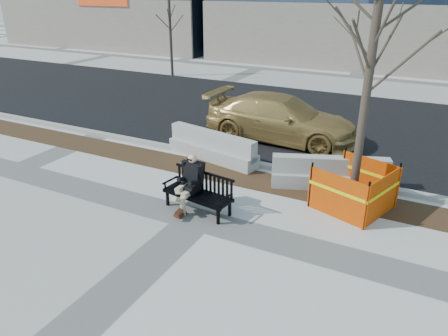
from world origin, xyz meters
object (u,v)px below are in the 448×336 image
(jersey_barrier_right, at_px, (328,187))
(sedan, at_px, (280,139))
(bench, at_px, (198,210))
(seated_man, at_px, (191,207))
(jersey_barrier_left, at_px, (212,159))
(tree_fence, at_px, (351,207))

(jersey_barrier_right, bearing_deg, sedan, 108.34)
(bench, height_order, jersey_barrier_right, bench)
(seated_man, height_order, jersey_barrier_right, seated_man)
(sedan, distance_m, jersey_barrier_left, 2.98)
(seated_man, height_order, sedan, sedan)
(tree_fence, relative_size, jersey_barrier_left, 1.86)
(seated_man, bearing_deg, bench, -10.88)
(jersey_barrier_right, bearing_deg, bench, -153.47)
(sedan, xyz_separation_m, jersey_barrier_left, (-1.26, -2.70, 0.00))
(tree_fence, height_order, jersey_barrier_right, tree_fence)
(jersey_barrier_left, distance_m, jersey_barrier_right, 3.76)
(tree_fence, distance_m, sedan, 5.07)
(jersey_barrier_right, bearing_deg, jersey_barrier_left, 154.05)
(jersey_barrier_left, bearing_deg, bench, -56.00)
(bench, bearing_deg, sedan, 98.26)
(tree_fence, height_order, sedan, tree_fence)
(seated_man, height_order, jersey_barrier_left, seated_man)
(sedan, bearing_deg, jersey_barrier_right, -139.47)
(bench, xyz_separation_m, jersey_barrier_left, (-1.25, 3.04, 0.00))
(seated_man, bearing_deg, tree_fence, 35.22)
(seated_man, xyz_separation_m, jersey_barrier_right, (2.73, 2.63, 0.00))
(tree_fence, bearing_deg, seated_man, -153.18)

